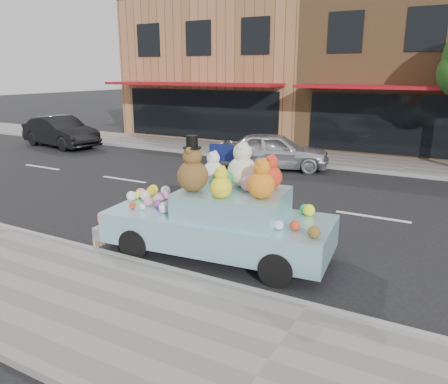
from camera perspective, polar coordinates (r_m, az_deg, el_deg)
The scene contains 10 objects.
ground at distance 11.41m, azimuth 18.83°, elevation -3.11°, with size 120.00×120.00×0.00m, color black.
near_sidewalk at distance 5.70m, azimuth 5.81°, elevation -21.41°, with size 60.00×3.00×0.12m, color gray.
far_sidewalk at distance 17.65m, azimuth 22.75°, elevation 3.12°, with size 60.00×3.00×0.12m, color gray.
near_kerb at distance 6.89m, azimuth 10.91°, elevation -14.52°, with size 60.00×0.12×0.13m, color gray.
far_kerb at distance 16.19m, azimuth 22.12°, elevation 2.17°, with size 60.00×0.12×0.13m, color gray.
storefront_left at distance 25.55m, azimuth 1.64°, elevation 15.87°, with size 10.00×9.80×7.30m.
storefront_mid at distance 22.77m, azimuth 25.41°, elevation 14.48°, with size 10.00×9.80×7.30m.
car_silver at distance 16.15m, azimuth 6.61°, elevation 5.39°, with size 1.58×3.94×1.34m, color silver.
car_dark at distance 22.23m, azimuth -20.60°, elevation 7.39°, with size 1.53×4.37×1.44m, color black.
art_car at distance 8.35m, azimuth -0.62°, elevation -3.17°, with size 4.63×2.18×2.38m.
Camera 1 is at (1.72, -10.73, 3.48)m, focal length 35.00 mm.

